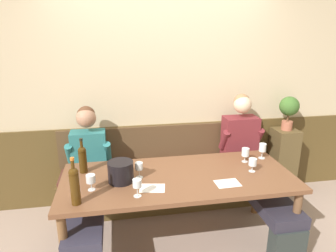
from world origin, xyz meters
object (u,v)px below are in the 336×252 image
at_px(wall_bench, 166,183).
at_px(wine_glass_left_end, 245,153).
at_px(dining_table, 178,183).
at_px(wine_glass_near_bucket, 263,148).
at_px(wine_glass_center_front, 253,162).
at_px(wine_glass_by_bottle, 139,167).
at_px(potted_plant, 289,109).
at_px(person_left_seat, 251,163).
at_px(ice_bucket, 121,172).
at_px(wine_glass_center_rear, 91,179).
at_px(wine_bottle_amber_mid, 75,185).
at_px(wine_glass_mid_right, 137,184).
at_px(person_center_left_seat, 87,179).
at_px(wine_bottle_clear_water, 83,158).

relative_size(wall_bench, wine_glass_left_end, 16.53).
bearing_deg(dining_table, wine_glass_near_bucket, 14.35).
bearing_deg(wine_glass_center_front, wine_glass_by_bottle, 176.83).
bearing_deg(wine_glass_by_bottle, wall_bench, 62.83).
bearing_deg(potted_plant, person_left_seat, -147.11).
bearing_deg(person_left_seat, wine_glass_near_bucket, -65.95).
distance_m(dining_table, wine_glass_center_front, 0.72).
bearing_deg(ice_bucket, wine_glass_near_bucket, 9.91).
bearing_deg(wine_glass_left_end, wine_glass_center_front, -96.18).
bearing_deg(wine_glass_near_bucket, wine_glass_center_rear, -167.90).
height_order(wine_bottle_amber_mid, potted_plant, potted_plant).
xyz_separation_m(wall_bench, ice_bucket, (-0.52, -0.73, 0.55)).
relative_size(ice_bucket, wine_glass_center_front, 1.73).
xyz_separation_m(wine_glass_center_front, wine_glass_by_bottle, (-1.05, 0.06, 0.01)).
bearing_deg(wine_glass_center_rear, person_left_seat, 16.14).
bearing_deg(wine_glass_left_end, ice_bucket, -170.79).
bearing_deg(wine_glass_left_end, wine_glass_mid_right, -156.88).
bearing_deg(person_center_left_seat, wall_bench, 25.12).
height_order(wine_glass_center_rear, wine_glass_near_bucket, wine_glass_near_bucket).
bearing_deg(wine_glass_left_end, wall_bench, 143.70).
xyz_separation_m(wine_glass_center_rear, wine_glass_near_bucket, (1.69, 0.36, 0.01)).
bearing_deg(wine_glass_center_rear, person_center_left_seat, 99.90).
bearing_deg(wine_glass_center_rear, ice_bucket, 24.13).
relative_size(wine_bottle_amber_mid, wine_glass_by_bottle, 2.62).
relative_size(person_left_seat, potted_plant, 3.25).
bearing_deg(wine_glass_left_end, dining_table, -165.55).
distance_m(wine_glass_left_end, wine_glass_center_rear, 1.52).
bearing_deg(ice_bucket, wine_bottle_amber_mid, -138.51).
relative_size(person_center_left_seat, wine_glass_by_bottle, 9.10).
xyz_separation_m(wine_bottle_amber_mid, wine_glass_mid_right, (0.47, 0.03, -0.06)).
distance_m(dining_table, ice_bucket, 0.54).
xyz_separation_m(wall_bench, person_center_left_seat, (-0.84, -0.39, 0.33)).
bearing_deg(wine_bottle_amber_mid, wine_glass_center_front, 10.44).
height_order(person_center_left_seat, wine_glass_center_rear, person_center_left_seat).
height_order(wine_glass_left_end, wine_glass_by_bottle, same).
relative_size(wall_bench, potted_plant, 5.86).
xyz_separation_m(dining_table, potted_plant, (1.50, 0.75, 0.45)).
distance_m(person_center_left_seat, person_left_seat, 1.72).
distance_m(wine_glass_center_rear, potted_plant, 2.44).
relative_size(dining_table, wine_glass_center_rear, 15.40).
height_order(person_center_left_seat, person_left_seat, person_left_seat).
bearing_deg(wine_bottle_clear_water, person_left_seat, 4.10).
bearing_deg(wine_bottle_clear_water, person_center_left_seat, 81.49).
height_order(wine_glass_left_end, wine_glass_near_bucket, wine_glass_near_bucket).
height_order(person_center_left_seat, potted_plant, potted_plant).
xyz_separation_m(person_center_left_seat, potted_plant, (2.34, 0.43, 0.50)).
bearing_deg(wall_bench, wine_bottle_clear_water, -150.18).
relative_size(person_left_seat, ice_bucket, 5.98).
bearing_deg(wine_glass_by_bottle, person_center_left_seat, 148.66).
relative_size(ice_bucket, wine_glass_center_rear, 1.63).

